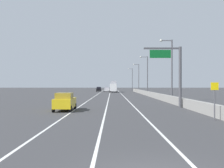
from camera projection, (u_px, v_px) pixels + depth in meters
name	position (u px, v px, depth m)	size (l,w,h in m)	color
ground_plane	(117.00, 95.00, 71.80)	(320.00, 320.00, 0.00)	#38383A
lane_stripe_left	(95.00, 96.00, 62.80)	(0.16, 130.00, 0.00)	silver
lane_stripe_center	(109.00, 96.00, 62.80)	(0.16, 130.00, 0.00)	silver
lane_stripe_right	(124.00, 96.00, 62.80)	(0.16, 130.00, 0.00)	silver
jersey_barrier_right	(161.00, 97.00, 47.79)	(0.60, 120.00, 1.10)	gray
overhead_sign_gantry	(174.00, 69.00, 32.19)	(4.68, 0.36, 7.50)	#47474C
speed_advisory_sign	(215.00, 98.00, 20.63)	(0.60, 0.11, 3.00)	#4C4C51
lamp_post_right_second	(171.00, 66.00, 43.49)	(2.14, 0.44, 10.39)	#4C4C51
lamp_post_right_third	(147.00, 73.00, 69.48)	(2.14, 0.44, 10.39)	#4C4C51
lamp_post_right_fourth	(138.00, 76.00, 95.47)	(2.14, 0.44, 10.39)	#4C4C51
lamp_post_right_fifth	(132.00, 78.00, 121.47)	(2.14, 0.44, 10.39)	#4C4C51
car_yellow_0	(65.00, 102.00, 28.34)	(2.00, 4.66, 1.95)	gold
car_black_1	(99.00, 89.00, 102.55)	(2.12, 4.87, 1.91)	black
car_silver_2	(107.00, 89.00, 100.18)	(1.86, 4.17, 2.00)	#B7B7BC
box_truck	(114.00, 87.00, 95.40)	(2.68, 8.43, 4.17)	silver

